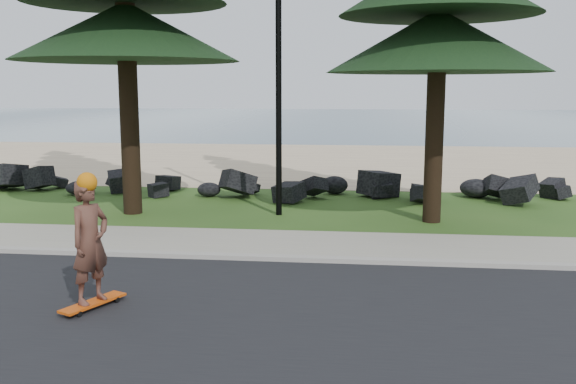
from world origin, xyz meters
name	(u,v)px	position (x,y,z in m)	size (l,w,h in m)	color
ground	(257,248)	(0.00, 0.00, 0.00)	(160.00, 160.00, 0.00)	#274916
road	(197,340)	(0.00, -4.50, 0.01)	(160.00, 7.00, 0.02)	black
kerb	(249,258)	(0.00, -0.90, 0.05)	(160.00, 0.20, 0.10)	#A09990
sidewalk	(259,243)	(0.00, 0.20, 0.04)	(160.00, 2.00, 0.08)	gray
beach_sand	(314,161)	(0.00, 14.50, 0.01)	(160.00, 15.00, 0.01)	tan
ocean	(342,119)	(0.00, 51.00, 0.00)	(160.00, 58.00, 0.01)	#335063
seawall_boulders	(290,198)	(0.00, 5.60, 0.00)	(60.00, 2.40, 1.10)	black
lamp_post	(279,36)	(0.00, 3.20, 4.13)	(0.25, 0.14, 8.14)	black
skateboarder	(90,242)	(-1.66, -3.61, 0.94)	(0.63, 1.01, 1.85)	#C7470B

